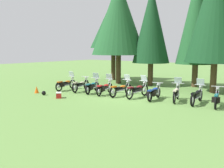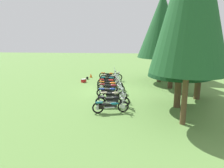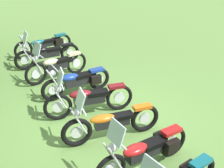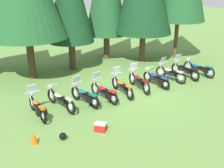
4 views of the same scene
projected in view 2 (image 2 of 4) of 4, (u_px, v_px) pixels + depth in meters
The scene contains 19 objects.
ground_plane at pixel (110, 91), 18.67m from camera, with size 80.00×80.00×0.00m, color #608C42.
motorcycle_0 at pixel (109, 75), 23.78m from camera, with size 0.68×2.23×1.37m.
motorcycle_1 at pixel (111, 77), 22.59m from camera, with size 0.86×2.38×1.03m.
motorcycle_2 at pixel (109, 79), 21.41m from camera, with size 0.96×2.13×1.37m.
motorcycle_3 at pixel (109, 81), 20.36m from camera, with size 0.83×2.24×1.36m.
motorcycle_4 at pixel (110, 84), 19.18m from camera, with size 0.75×2.40×1.37m.
motorcycle_5 at pixel (111, 87), 18.01m from camera, with size 0.65×2.40×1.38m.
motorcycle_6 at pixel (110, 91), 16.86m from camera, with size 0.80×2.17×1.00m.
motorcycle_7 at pixel (113, 95), 15.58m from camera, with size 0.90×2.17×1.39m.
motorcycle_8 at pixel (113, 100), 14.40m from camera, with size 0.63×2.38×1.37m.
motorcycle_9 at pixel (110, 106), 13.34m from camera, with size 0.87×2.32×1.02m.
pine_tree_0 at pixel (176, 28), 23.09m from camera, with size 4.53×4.53×7.98m.
pine_tree_1 at pixel (162, 25), 21.24m from camera, with size 4.72×4.72×9.07m.
pine_tree_2 at pixel (173, 32), 18.55m from camera, with size 3.08×3.08×8.28m.
pine_tree_3 at pixel (204, 23), 15.09m from camera, with size 3.18×3.18×9.56m.
pine_tree_4 at pixel (183, 15), 13.18m from camera, with size 4.12×4.12×10.02m.
picnic_cooler at pixel (84, 81), 22.09m from camera, with size 0.57×0.56×0.36m.
traffic_cone at pixel (91, 75), 24.64m from camera, with size 0.32×0.32×0.48m, color #EA590F.
dropped_helmet at pixel (87, 78), 23.64m from camera, with size 0.29×0.29×0.29m, color black.
Camera 2 is at (17.97, 1.75, 4.82)m, focal length 33.88 mm.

